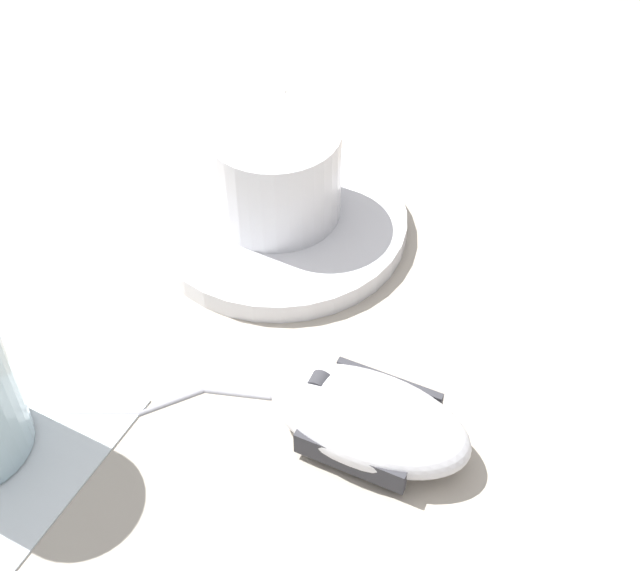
{
  "coord_description": "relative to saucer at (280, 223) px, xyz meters",
  "views": [
    {
      "loc": [
        -0.23,
        -0.16,
        0.38
      ],
      "look_at": [
        0.05,
        0.01,
        0.03
      ],
      "focal_mm": 50.0,
      "sensor_mm": 36.0,
      "label": 1
    }
  ],
  "objects": [
    {
      "name": "ground_plane",
      "position": [
        -0.11,
        -0.08,
        -0.01
      ],
      "size": [
        3.0,
        3.0,
        0.0
      ],
      "primitive_type": "plane",
      "color": "#B2A899"
    },
    {
      "name": "coffee_cup",
      "position": [
        0.0,
        0.0,
        0.04
      ],
      "size": [
        0.1,
        0.08,
        0.06
      ],
      "color": "white",
      "rests_on": "saucer"
    },
    {
      "name": "mouse_cable",
      "position": [
        -0.16,
        0.02,
        -0.01
      ],
      "size": [
        0.08,
        0.19,
        0.0
      ],
      "color": "gray",
      "rests_on": "ground"
    },
    {
      "name": "computer_mouse",
      "position": [
        -0.11,
        -0.12,
        0.01
      ],
      "size": [
        0.07,
        0.11,
        0.03
      ],
      "color": "silver",
      "rests_on": "ground"
    },
    {
      "name": "saucer",
      "position": [
        0.0,
        0.0,
        0.0
      ],
      "size": [
        0.16,
        0.16,
        0.01
      ],
      "primitive_type": "cylinder",
      "color": "white",
      "rests_on": "ground"
    }
  ]
}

